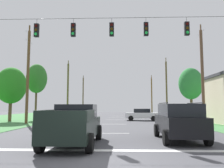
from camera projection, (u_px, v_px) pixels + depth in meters
name	position (u px, v px, depth m)	size (l,w,h in m)	color
ground_plane	(102.00, 163.00, 7.45)	(120.00, 120.00, 0.00)	#47474C
stop_bar_stripe	(106.00, 150.00, 9.48)	(14.57, 0.45, 0.01)	white
lane_dash_0	(111.00, 133.00, 15.45)	(0.15, 2.50, 0.01)	white
lane_dash_1	(114.00, 124.00, 23.30)	(0.15, 2.50, 0.01)	white
lane_dash_2	(115.00, 120.00, 30.86)	(0.15, 2.50, 0.01)	white
lane_dash_3	(116.00, 118.00, 36.03)	(0.15, 2.50, 0.01)	white
lane_dash_4	(117.00, 116.00, 42.36)	(0.15, 2.50, 0.01)	white
overhead_signal_span	(113.00, 63.00, 15.51)	(17.33, 0.31, 8.37)	brown
pickup_truck	(75.00, 125.00, 10.94)	(2.30, 5.41, 1.95)	black
suv_black	(179.00, 121.00, 12.28)	(2.31, 4.84, 2.05)	black
distant_car_crossing_white	(142.00, 114.00, 29.34)	(4.44, 2.31, 1.52)	silver
utility_pole_mid_right	(202.00, 75.00, 23.87)	(0.32, 1.75, 10.69)	brown
utility_pole_far_right	(167.00, 88.00, 42.34)	(0.32, 1.95, 11.08)	brown
utility_pole_near_left	(152.00, 95.00, 59.96)	(0.33, 1.79, 10.16)	brown
utility_pole_far_left	(28.00, 74.00, 24.25)	(0.30, 1.77, 10.74)	brown
utility_pole_distant_right	(68.00, 89.00, 42.19)	(0.33, 1.70, 10.49)	brown
utility_pole_distant_left	(83.00, 94.00, 60.79)	(0.31, 1.75, 10.18)	brown
tree_roadside_right	(11.00, 86.00, 27.56)	(3.64, 3.64, 6.61)	brown
tree_roadside_far_right	(191.00, 84.00, 34.86)	(3.69, 3.69, 7.78)	brown
tree_roadside_left	(37.00, 79.00, 32.33)	(2.94, 2.94, 7.91)	brown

